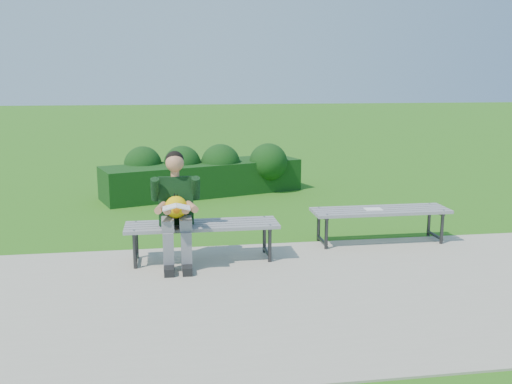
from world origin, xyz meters
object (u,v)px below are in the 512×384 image
(seated_boy, at_px, (176,206))
(paper_sheet, at_px, (373,209))
(hedge, at_px, (205,172))
(bench_left, at_px, (202,228))
(bench_right, at_px, (380,213))

(seated_boy, bearing_deg, paper_sheet, 10.90)
(hedge, relative_size, bench_left, 2.13)
(hedge, relative_size, seated_boy, 2.91)
(bench_right, height_order, paper_sheet, bench_right)
(seated_boy, bearing_deg, bench_left, 17.86)
(bench_left, distance_m, seated_boy, 0.43)
(bench_left, bearing_deg, seated_boy, -162.14)
(bench_left, bearing_deg, bench_right, 9.54)
(seated_boy, bearing_deg, hedge, 81.76)
(hedge, bearing_deg, paper_sheet, -61.65)
(bench_left, distance_m, paper_sheet, 2.29)
(hedge, distance_m, bench_right, 4.18)
(bench_right, distance_m, paper_sheet, 0.12)
(seated_boy, height_order, paper_sheet, seated_boy)
(paper_sheet, bearing_deg, seated_boy, -169.10)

